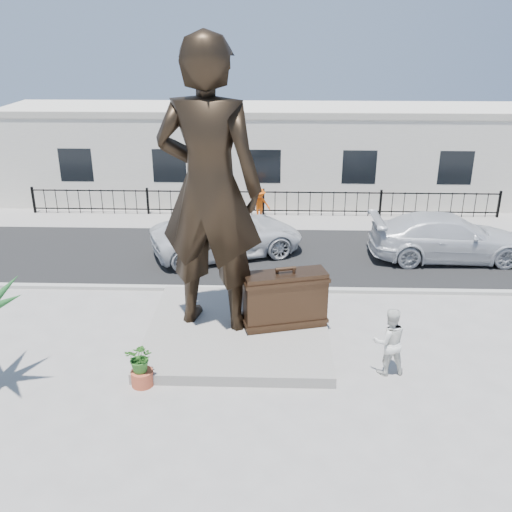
{
  "coord_description": "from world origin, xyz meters",
  "views": [
    {
      "loc": [
        0.49,
        -13.07,
        8.43
      ],
      "look_at": [
        0.0,
        2.0,
        2.3
      ],
      "focal_mm": 40.0,
      "sensor_mm": 36.0,
      "label": 1
    }
  ],
  "objects_px": {
    "tourist": "(389,341)",
    "car_white": "(228,234)",
    "statue": "(209,189)",
    "suitcase": "(285,299)"
  },
  "relations": [
    {
      "from": "statue",
      "to": "suitcase",
      "type": "relative_size",
      "value": 3.43
    },
    {
      "from": "statue",
      "to": "tourist",
      "type": "distance_m",
      "value": 6.2
    },
    {
      "from": "suitcase",
      "to": "tourist",
      "type": "xyz_separation_m",
      "value": [
        2.64,
        -1.9,
        -0.21
      ]
    },
    {
      "from": "statue",
      "to": "suitcase",
      "type": "bearing_deg",
      "value": -172.54
    },
    {
      "from": "statue",
      "to": "suitcase",
      "type": "xyz_separation_m",
      "value": [
        2.1,
        -0.19,
        -3.2
      ]
    },
    {
      "from": "statue",
      "to": "car_white",
      "type": "xyz_separation_m",
      "value": [
        -0.04,
        6.04,
        -3.5
      ]
    },
    {
      "from": "tourist",
      "to": "car_white",
      "type": "bearing_deg",
      "value": -67.65
    },
    {
      "from": "statue",
      "to": "tourist",
      "type": "xyz_separation_m",
      "value": [
        4.74,
        -2.09,
        -3.41
      ]
    },
    {
      "from": "tourist",
      "to": "car_white",
      "type": "height_order",
      "value": "tourist"
    },
    {
      "from": "statue",
      "to": "car_white",
      "type": "distance_m",
      "value": 6.98
    }
  ]
}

